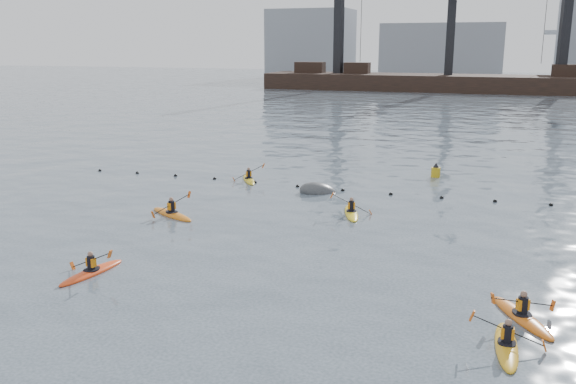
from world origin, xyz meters
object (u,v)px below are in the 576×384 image
Objects in this scene: kayaker_2 at (172,213)px; mooring_buoy at (318,192)px; kayaker_4 at (522,316)px; kayaker_1 at (506,345)px; kayaker_5 at (249,179)px; kayaker_3 at (351,212)px; nav_buoy at (436,172)px; kayaker_0 at (92,271)px.

kayaker_2 reaches higher than mooring_buoy.
kayaker_4 is at bearing -52.60° from mooring_buoy.
kayaker_5 is at bearing 127.27° from kayaker_1.
kayaker_3 is 1.10× the size of kayaker_5.
kayaker_2 is 9.27m from kayaker_5.
nav_buoy is (-5.01, 21.78, 0.24)m from kayaker_4.
kayaker_0 reaches higher than mooring_buoy.
kayaker_5 is at bearing 162.49° from mooring_buoy.
kayaker_0 is at bearing -25.79° from kayaker_4.
kayaker_1 is at bearing 47.77° from kayaker_4.
kayaker_3 reaches higher than kayaker_4.
kayaker_0 reaches higher than kayaker_5.
kayaker_2 is 18.78m from kayaker_4.
kayaker_0 is at bearing -141.53° from kayaker_3.
kayaker_0 reaches higher than kayaker_1.
nav_buoy is at bearing 54.95° from kayaker_3.
kayaker_2 is 1.15× the size of kayaker_5.
kayaker_5 reaches higher than kayaker_4.
kayaker_5 is at bearing 101.30° from kayaker_0.
kayaker_1 is at bearing -79.36° from nav_buoy.
kayaker_2 is at bearing 146.82° from kayaker_1.
kayaker_2 is at bearing -124.74° from kayaker_5.
kayaker_4 is at bearing 74.46° from kayaker_1.
kayaker_1 reaches higher than nav_buoy.
kayaker_2 reaches higher than kayaker_5.
kayaker_1 is 0.99× the size of kayaker_4.
kayaker_5 is (0.58, 9.25, -0.01)m from kayaker_2.
kayaker_3 is 2.93× the size of nav_buoy.
kayaker_5 is 1.26× the size of mooring_buoy.
kayaker_0 reaches higher than nav_buoy.
kayaker_1 reaches higher than mooring_buoy.
kayaker_4 is 23.54m from kayaker_5.
mooring_buoy is at bearing 107.69° from kayaker_3.
kayaker_2 is at bearing -53.08° from kayaker_4.
kayaker_2 reaches higher than nav_buoy.
kayaker_1 is at bearing 5.31° from kayaker_0.
kayaker_3 is (-7.82, 12.96, 0.00)m from kayaker_1.
mooring_buoy is (-11.39, 14.89, -0.11)m from kayaker_4.
kayaker_4 is (8.31, -10.69, 0.01)m from kayaker_3.
nav_buoy is at bearing -11.98° from kayaker_2.
kayaker_0 is 25.52m from nav_buoy.
kayaker_4 is 18.75m from mooring_buoy.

